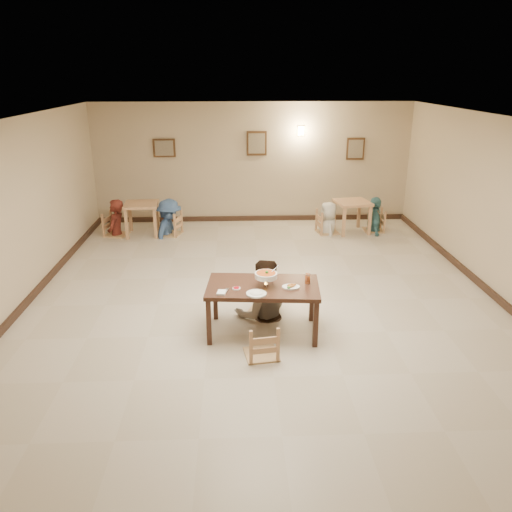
{
  "coord_description": "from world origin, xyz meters",
  "views": [
    {
      "loc": [
        -0.47,
        -7.66,
        3.67
      ],
      "look_at": [
        -0.15,
        -0.38,
        0.98
      ],
      "focal_mm": 35.0,
      "sensor_mm": 36.0,
      "label": 1
    }
  ],
  "objects_px": {
    "bg_diner_c": "(329,202)",
    "drink_glass": "(308,279)",
    "curry_warmer": "(266,275)",
    "main_diner": "(263,260)",
    "chair_far": "(263,284)",
    "bg_diner_a": "(113,200)",
    "bg_chair_ll": "(115,214)",
    "bg_chair_rr": "(375,211)",
    "bg_table_right": "(352,207)",
    "chair_near": "(262,325)",
    "bg_table_left": "(142,209)",
    "bg_chair_rl": "(329,212)",
    "bg_diner_d": "(376,197)",
    "bg_diner_b": "(168,199)",
    "main_table": "(263,290)",
    "bg_chair_lr": "(169,213)"
  },
  "relations": [
    {
      "from": "bg_chair_rl",
      "to": "bg_diner_c",
      "type": "height_order",
      "value": "bg_diner_c"
    },
    {
      "from": "main_diner",
      "to": "bg_table_left",
      "type": "distance_m",
      "value": 5.07
    },
    {
      "from": "curry_warmer",
      "to": "bg_diner_a",
      "type": "distance_m",
      "value": 5.91
    },
    {
      "from": "bg_diner_c",
      "to": "bg_chair_ll",
      "type": "bearing_deg",
      "value": -94.94
    },
    {
      "from": "bg_table_left",
      "to": "bg_diner_a",
      "type": "xyz_separation_m",
      "value": [
        -0.63,
        -0.02,
        0.24
      ]
    },
    {
      "from": "bg_table_right",
      "to": "main_table",
      "type": "bearing_deg",
      "value": -116.43
    },
    {
      "from": "main_table",
      "to": "bg_table_right",
      "type": "height_order",
      "value": "bg_table_right"
    },
    {
      "from": "curry_warmer",
      "to": "bg_table_right",
      "type": "distance_m",
      "value": 5.49
    },
    {
      "from": "main_table",
      "to": "bg_table_right",
      "type": "xyz_separation_m",
      "value": [
        2.43,
        4.9,
        -0.05
      ]
    },
    {
      "from": "bg_chair_rl",
      "to": "bg_diner_d",
      "type": "relative_size",
      "value": 0.63
    },
    {
      "from": "chair_near",
      "to": "curry_warmer",
      "type": "bearing_deg",
      "value": -107.51
    },
    {
      "from": "bg_chair_ll",
      "to": "bg_diner_c",
      "type": "relative_size",
      "value": 0.69
    },
    {
      "from": "main_table",
      "to": "bg_diner_c",
      "type": "xyz_separation_m",
      "value": [
        1.86,
        4.86,
        0.08
      ]
    },
    {
      "from": "bg_chair_rr",
      "to": "curry_warmer",
      "type": "bearing_deg",
      "value": -27.06
    },
    {
      "from": "chair_near",
      "to": "main_table",
      "type": "bearing_deg",
      "value": -103.47
    },
    {
      "from": "main_table",
      "to": "bg_chair_rr",
      "type": "distance_m",
      "value": 5.82
    },
    {
      "from": "drink_glass",
      "to": "main_table",
      "type": "bearing_deg",
      "value": -176.2
    },
    {
      "from": "bg_chair_ll",
      "to": "bg_chair_lr",
      "type": "xyz_separation_m",
      "value": [
        1.26,
        0.01,
        0.02
      ]
    },
    {
      "from": "curry_warmer",
      "to": "bg_diner_b",
      "type": "distance_m",
      "value": 5.32
    },
    {
      "from": "bg_chair_ll",
      "to": "bg_chair_lr",
      "type": "relative_size",
      "value": 0.96
    },
    {
      "from": "bg_chair_rr",
      "to": "bg_diner_a",
      "type": "distance_m",
      "value": 6.25
    },
    {
      "from": "bg_diner_a",
      "to": "drink_glass",
      "type": "bearing_deg",
      "value": 47.78
    },
    {
      "from": "bg_diner_a",
      "to": "bg_diner_d",
      "type": "distance_m",
      "value": 6.24
    },
    {
      "from": "main_diner",
      "to": "bg_diner_a",
      "type": "xyz_separation_m",
      "value": [
        -3.26,
        4.31,
        -0.06
      ]
    },
    {
      "from": "bg_chair_rr",
      "to": "bg_diner_d",
      "type": "xyz_separation_m",
      "value": [
        0.0,
        0.0,
        0.34
      ]
    },
    {
      "from": "chair_far",
      "to": "bg_table_right",
      "type": "height_order",
      "value": "chair_far"
    },
    {
      "from": "bg_diner_c",
      "to": "drink_glass",
      "type": "bearing_deg",
      "value": -18.68
    },
    {
      "from": "bg_diner_b",
      "to": "drink_glass",
      "type": "bearing_deg",
      "value": -135.77
    },
    {
      "from": "chair_far",
      "to": "bg_diner_a",
      "type": "bearing_deg",
      "value": 147.95
    },
    {
      "from": "bg_table_right",
      "to": "bg_chair_ll",
      "type": "relative_size",
      "value": 0.85
    },
    {
      "from": "bg_table_right",
      "to": "bg_chair_ll",
      "type": "bearing_deg",
      "value": -179.86
    },
    {
      "from": "main_diner",
      "to": "bg_chair_rr",
      "type": "height_order",
      "value": "main_diner"
    },
    {
      "from": "chair_far",
      "to": "bg_table_left",
      "type": "bearing_deg",
      "value": 142.1
    },
    {
      "from": "bg_table_left",
      "to": "bg_chair_ll",
      "type": "bearing_deg",
      "value": -178.48
    },
    {
      "from": "main_diner",
      "to": "bg_diner_a",
      "type": "height_order",
      "value": "main_diner"
    },
    {
      "from": "bg_chair_ll",
      "to": "bg_diner_c",
      "type": "xyz_separation_m",
      "value": [
        5.08,
        -0.02,
        0.24
      ]
    },
    {
      "from": "bg_chair_rr",
      "to": "bg_table_right",
      "type": "bearing_deg",
      "value": -78.69
    },
    {
      "from": "chair_near",
      "to": "bg_table_left",
      "type": "xyz_separation_m",
      "value": [
        -2.54,
        5.56,
        0.16
      ]
    },
    {
      "from": "main_diner",
      "to": "bg_chair_rl",
      "type": "relative_size",
      "value": 1.77
    },
    {
      "from": "curry_warmer",
      "to": "main_diner",
      "type": "bearing_deg",
      "value": 90.79
    },
    {
      "from": "chair_near",
      "to": "bg_table_left",
      "type": "bearing_deg",
      "value": -74.2
    },
    {
      "from": "bg_diner_a",
      "to": "bg_diner_b",
      "type": "bearing_deg",
      "value": 99.31
    },
    {
      "from": "bg_diner_b",
      "to": "bg_diner_c",
      "type": "height_order",
      "value": "bg_diner_b"
    },
    {
      "from": "main_diner",
      "to": "bg_diner_b",
      "type": "xyz_separation_m",
      "value": [
        -2.0,
        4.31,
        -0.07
      ]
    },
    {
      "from": "bg_chair_lr",
      "to": "bg_chair_rr",
      "type": "bearing_deg",
      "value": 107.11
    },
    {
      "from": "bg_chair_lr",
      "to": "bg_diner_b",
      "type": "bearing_deg",
      "value": 16.12
    },
    {
      "from": "drink_glass",
      "to": "bg_diner_a",
      "type": "relative_size",
      "value": 0.09
    },
    {
      "from": "bg_chair_ll",
      "to": "bg_diner_b",
      "type": "bearing_deg",
      "value": -74.9
    },
    {
      "from": "bg_chair_ll",
      "to": "bg_chair_rr",
      "type": "distance_m",
      "value": 6.24
    },
    {
      "from": "bg_table_right",
      "to": "bg_diner_b",
      "type": "bearing_deg",
      "value": -179.89
    }
  ]
}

